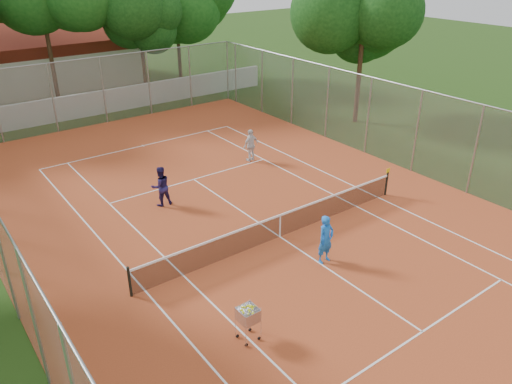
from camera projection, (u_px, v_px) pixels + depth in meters
ground at (280, 237)px, 18.69m from camera, size 120.00×120.00×0.00m
court_pad at (280, 237)px, 18.69m from camera, size 18.00×34.00×0.02m
court_lines at (280, 237)px, 18.68m from camera, size 10.98×23.78×0.01m
tennis_net at (280, 225)px, 18.46m from camera, size 11.88×0.10×0.98m
perimeter_fence at (281, 189)px, 17.81m from camera, size 18.00×34.00×4.00m
boundary_wall at (94, 103)px, 32.06m from camera, size 26.00×0.30×1.50m
clubhouse at (18, 59)px, 37.57m from camera, size 16.40×9.00×4.40m
tropical_trees at (68, 29)px, 32.35m from camera, size 29.00×19.00×10.00m
player_near at (326, 239)px, 16.86m from camera, size 0.65×0.44×1.75m
player_far_left at (161, 186)px, 20.64m from camera, size 0.88×0.71×1.72m
player_far_right at (251, 145)px, 25.01m from camera, size 1.02×0.55×1.66m
ball_hopper at (248, 323)px, 13.56m from camera, size 0.72×0.72×1.14m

